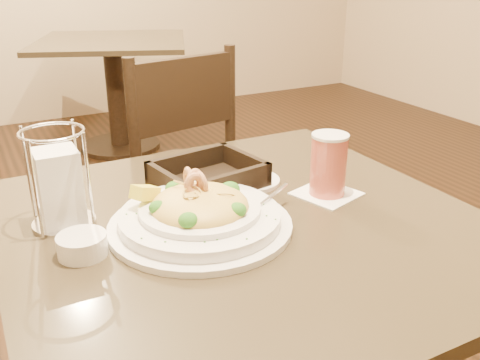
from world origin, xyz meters
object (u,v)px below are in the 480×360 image
drink_glass (328,165)px  main_table (244,316)px  dining_chair_near (167,172)px  pasta_bowl (200,213)px  butter_ramekin (82,245)px  bread_basket (208,179)px  background_table (114,75)px  side_plate (250,181)px  napkin_caddy (59,185)px

drink_glass → main_table: bearing=-172.0°
dining_chair_near → drink_glass: (0.08, -0.79, 0.28)m
pasta_bowl → butter_ramekin: 0.22m
main_table → drink_glass: 0.37m
bread_basket → background_table: bearing=79.8°
pasta_bowl → side_plate: (0.19, 0.15, -0.03)m
dining_chair_near → pasta_bowl: size_ratio=2.45×
background_table → bread_basket: (-0.43, -2.39, 0.25)m
main_table → pasta_bowl: 0.27m
main_table → background_table: (0.44, 2.58, 0.00)m
dining_chair_near → side_plate: size_ratio=6.82×
bread_basket → napkin_caddy: 0.32m
background_table → bread_basket: bearing=-100.2°
dining_chair_near → side_plate: 0.69m
side_plate → pasta_bowl: bearing=-141.5°
main_table → pasta_bowl: pasta_bowl is taller
drink_glass → napkin_caddy: napkin_caddy is taller
bread_basket → side_plate: size_ratio=1.80×
napkin_caddy → side_plate: 0.42m
background_table → dining_chair_near: bearing=-99.7°
main_table → side_plate: side_plate is taller
drink_glass → napkin_caddy: 0.54m
drink_glass → bread_basket: drink_glass is taller
background_table → side_plate: (-0.33, -2.41, 0.23)m
main_table → side_plate: (0.10, 0.17, 0.23)m
main_table → side_plate: bearing=58.3°
napkin_caddy → bread_basket: bearing=5.0°
dining_chair_near → side_plate: bearing=75.8°
main_table → napkin_caddy: napkin_caddy is taller
drink_glass → butter_ramekin: 0.53m
napkin_caddy → side_plate: (0.42, 0.01, -0.08)m
side_plate → butter_ramekin: bearing=-160.2°
background_table → main_table: bearing=-99.6°
napkin_caddy → pasta_bowl: bearing=-31.9°
dining_chair_near → drink_glass: 0.85m
butter_ramekin → side_plate: bearing=19.8°
pasta_bowl → drink_glass: bearing=3.0°
dining_chair_near → pasta_bowl: (-0.22, -0.81, 0.25)m
pasta_bowl → bread_basket: (0.09, 0.17, -0.01)m
main_table → dining_chair_near: dining_chair_near is taller
main_table → drink_glass: (0.22, 0.03, 0.29)m
napkin_caddy → butter_ramekin: bearing=-87.5°
drink_glass → napkin_caddy: bearing=166.9°
main_table → dining_chair_near: bearing=80.7°
background_table → dining_chair_near: (-0.30, -1.75, 0.01)m
dining_chair_near → napkin_caddy: dining_chair_near is taller
drink_glass → napkin_caddy: (-0.53, 0.12, 0.01)m
dining_chair_near → bread_basket: dining_chair_near is taller
bread_basket → butter_ramekin: size_ratio=2.86×
drink_glass → dining_chair_near: bearing=95.9°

